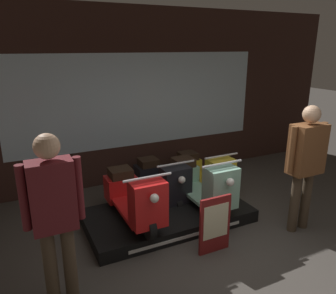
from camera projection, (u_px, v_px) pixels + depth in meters
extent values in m
plane|color=#423D38|center=(243.00, 270.00, 3.84)|extent=(30.00, 30.00, 0.00)
cube|color=#331E19|center=(140.00, 97.00, 6.10)|extent=(8.81, 0.08, 3.20)
cube|color=silver|center=(141.00, 100.00, 6.07)|extent=(4.84, 0.01, 1.70)
cube|color=black|center=(168.00, 215.00, 4.89)|extent=(2.40, 1.22, 0.19)
cube|color=silver|center=(188.00, 236.00, 4.37)|extent=(1.68, 0.01, 0.05)
cylinder|color=black|center=(149.00, 227.00, 4.10)|extent=(0.09, 0.32, 0.32)
cylinder|color=black|center=(121.00, 192.00, 5.08)|extent=(0.09, 0.32, 0.32)
cube|color=red|center=(133.00, 208.00, 4.59)|extent=(0.41, 1.04, 0.05)
cube|color=red|center=(148.00, 204.00, 4.03)|extent=(0.43, 0.29, 0.59)
cube|color=red|center=(121.00, 188.00, 5.03)|extent=(0.46, 0.34, 0.37)
cube|color=black|center=(120.00, 173.00, 4.95)|extent=(0.33, 0.30, 0.13)
cylinder|color=silver|center=(148.00, 177.00, 3.92)|extent=(0.62, 0.03, 0.03)
sphere|color=white|center=(154.00, 198.00, 3.81)|extent=(0.11, 0.11, 0.11)
cylinder|color=black|center=(221.00, 209.00, 4.56)|extent=(0.09, 0.32, 0.32)
cylinder|color=black|center=(182.00, 180.00, 5.53)|extent=(0.09, 0.32, 0.32)
cube|color=#8EC6AD|center=(199.00, 194.00, 5.05)|extent=(0.41, 1.04, 0.05)
cube|color=#8EC6AD|center=(221.00, 188.00, 4.49)|extent=(0.43, 0.29, 0.59)
cube|color=#8EC6AD|center=(183.00, 176.00, 5.48)|extent=(0.46, 0.34, 0.37)
cube|color=black|center=(183.00, 162.00, 5.40)|extent=(0.33, 0.30, 0.13)
cylinder|color=silver|center=(222.00, 164.00, 4.37)|extent=(0.62, 0.03, 0.03)
sphere|color=white|center=(230.00, 182.00, 4.26)|extent=(0.11, 0.11, 0.11)
cylinder|color=black|center=(176.00, 204.00, 5.09)|extent=(0.09, 0.32, 0.32)
cylinder|color=black|center=(148.00, 179.00, 6.07)|extent=(0.09, 0.32, 0.32)
cube|color=black|center=(161.00, 191.00, 5.58)|extent=(0.41, 1.04, 0.05)
cube|color=black|center=(175.00, 185.00, 5.02)|extent=(0.43, 0.29, 0.59)
cube|color=black|center=(148.00, 175.00, 6.02)|extent=(0.46, 0.34, 0.37)
cube|color=black|center=(148.00, 162.00, 5.94)|extent=(0.33, 0.30, 0.13)
cylinder|color=silver|center=(176.00, 164.00, 4.91)|extent=(0.62, 0.03, 0.03)
sphere|color=white|center=(182.00, 180.00, 4.80)|extent=(0.11, 0.11, 0.11)
cylinder|color=black|center=(220.00, 194.00, 5.44)|extent=(0.09, 0.32, 0.32)
cylinder|color=black|center=(187.00, 171.00, 6.41)|extent=(0.09, 0.32, 0.32)
cube|color=yellow|center=(202.00, 182.00, 5.93)|extent=(0.41, 1.04, 0.05)
cube|color=yellow|center=(220.00, 176.00, 5.37)|extent=(0.43, 0.29, 0.59)
cube|color=yellow|center=(187.00, 168.00, 6.37)|extent=(0.46, 0.34, 0.37)
cube|color=black|center=(188.00, 156.00, 6.29)|extent=(0.33, 0.30, 0.13)
cylinder|color=silver|center=(221.00, 156.00, 5.26)|extent=(0.62, 0.03, 0.03)
sphere|color=white|center=(228.00, 171.00, 5.15)|extent=(0.11, 0.11, 0.11)
cylinder|color=#473828|center=(51.00, 270.00, 3.19)|extent=(0.13, 0.13, 0.86)
cylinder|color=#473828|center=(70.00, 264.00, 3.26)|extent=(0.13, 0.13, 0.86)
cube|color=#5B191E|center=(52.00, 196.00, 3.00)|extent=(0.40, 0.23, 0.68)
cylinder|color=#5B191E|center=(23.00, 198.00, 2.89)|extent=(0.08, 0.08, 0.63)
cylinder|color=#5B191E|center=(79.00, 188.00, 3.09)|extent=(0.08, 0.08, 0.63)
sphere|color=tan|center=(47.00, 146.00, 2.86)|extent=(0.23, 0.23, 0.23)
cylinder|color=#473828|center=(295.00, 203.00, 4.55)|extent=(0.13, 0.13, 0.86)
cylinder|color=#473828|center=(306.00, 200.00, 4.64)|extent=(0.13, 0.13, 0.86)
cube|color=brown|center=(307.00, 149.00, 4.36)|extent=(0.47, 0.26, 0.68)
cylinder|color=brown|center=(292.00, 150.00, 4.24)|extent=(0.08, 0.08, 0.63)
cylinder|color=brown|center=(322.00, 145.00, 4.47)|extent=(0.08, 0.08, 0.63)
sphere|color=tan|center=(312.00, 114.00, 4.22)|extent=(0.23, 0.23, 0.23)
cube|color=maroon|center=(215.00, 225.00, 4.08)|extent=(0.43, 0.04, 0.76)
cube|color=beige|center=(216.00, 222.00, 4.05)|extent=(0.36, 0.01, 0.45)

